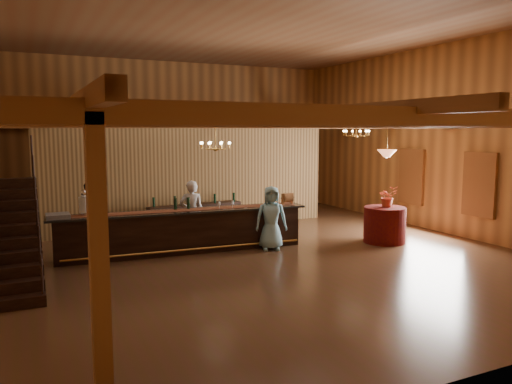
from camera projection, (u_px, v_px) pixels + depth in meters
name	position (u px, v px, depth m)	size (l,w,h in m)	color
floor	(255.00, 250.00, 12.55)	(14.00, 14.00, 0.00)	#4F341D
ceiling	(255.00, 25.00, 11.88)	(14.00, 14.00, 0.00)	brown
wall_back	(175.00, 137.00, 18.50)	(12.00, 0.10, 5.50)	#BE8442
wall_front	(505.00, 152.00, 5.93)	(12.00, 0.10, 5.50)	#BE8442
wall_right	(438.00, 139.00, 14.76)	(0.10, 14.00, 5.50)	#BE8442
beam_grid	(247.00, 121.00, 12.61)	(11.90, 13.90, 0.39)	brown
support_posts	(264.00, 190.00, 11.91)	(9.20, 10.20, 3.20)	brown
partition_wall	(192.00, 178.00, 15.29)	(9.00, 0.18, 3.10)	olive
window_right_front	(480.00, 185.00, 13.45)	(0.12, 1.05, 1.75)	white
window_right_back	(412.00, 177.00, 15.78)	(0.12, 1.05, 1.75)	white
staircase	(12.00, 237.00, 9.46)	(1.00, 2.80, 2.00)	black
backroom_boxes	(180.00, 202.00, 17.30)	(4.10, 0.60, 1.10)	black
tasting_bar	(183.00, 231.00, 12.32)	(6.34, 1.21, 1.06)	black
beverage_dispenser	(85.00, 203.00, 11.43)	(0.26, 0.26, 0.60)	silver
glass_rack_tray	(58.00, 216.00, 11.16)	(0.50, 0.50, 0.10)	gray
raffle_drum	(287.00, 198.00, 13.21)	(0.34, 0.24, 0.30)	brown
bar_bottle_0	(175.00, 204.00, 12.29)	(0.07, 0.07, 0.30)	black
bar_bottle_1	(188.00, 203.00, 12.41)	(0.07, 0.07, 0.30)	black
backbar_shelf	(195.00, 218.00, 14.93)	(2.89, 0.45, 0.81)	black
round_table	(385.00, 225.00, 13.42)	(1.11, 1.11, 0.96)	#3C050B
chandelier_left	(216.00, 145.00, 12.63)	(0.80, 0.80, 0.72)	gold
chandelier_right	(356.00, 133.00, 15.42)	(0.80, 0.80, 0.43)	gold
pendant_lamp	(387.00, 153.00, 13.18)	(0.52, 0.52, 0.90)	gold
bartender	(192.00, 213.00, 13.03)	(0.63, 0.41, 1.72)	silver
staff_second	(91.00, 218.00, 12.11)	(0.87, 0.68, 1.78)	black
guest	(271.00, 218.00, 12.55)	(0.79, 0.51, 1.62)	#86C0D1
floor_plant	(260.00, 200.00, 16.64)	(0.77, 0.62, 1.39)	#285726
table_flowers	(388.00, 197.00, 13.38)	(0.50, 0.44, 0.56)	#C34B2F
table_vase	(388.00, 201.00, 13.47)	(0.16, 0.16, 0.32)	gold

